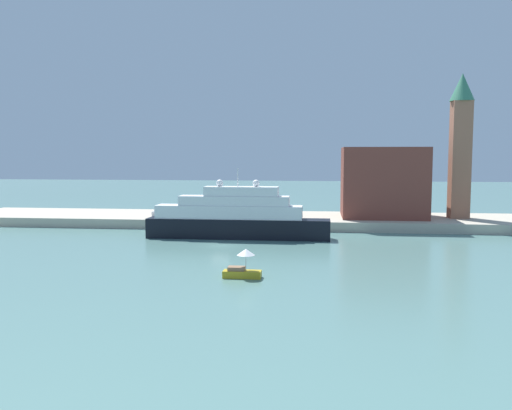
{
  "coord_description": "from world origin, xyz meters",
  "views": [
    {
      "loc": [
        14.45,
        -77.41,
        13.38
      ],
      "look_at": [
        4.59,
        6.0,
        5.54
      ],
      "focal_mm": 37.9,
      "sensor_mm": 36.0,
      "label": 1
    }
  ],
  "objects_px": {
    "person_figure": "(185,213)",
    "mooring_bollard": "(227,218)",
    "bell_tower": "(461,140)",
    "large_yacht": "(235,218)",
    "small_motorboat": "(243,267)",
    "parked_car": "(163,213)",
    "harbor_building": "(383,182)"
  },
  "relations": [
    {
      "from": "bell_tower",
      "to": "person_figure",
      "type": "distance_m",
      "value": 52.55
    },
    {
      "from": "person_figure",
      "to": "harbor_building",
      "type": "bearing_deg",
      "value": 6.68
    },
    {
      "from": "harbor_building",
      "to": "bell_tower",
      "type": "height_order",
      "value": "bell_tower"
    },
    {
      "from": "large_yacht",
      "to": "small_motorboat",
      "type": "distance_m",
      "value": 28.18
    },
    {
      "from": "large_yacht",
      "to": "mooring_bollard",
      "type": "height_order",
      "value": "large_yacht"
    },
    {
      "from": "small_motorboat",
      "to": "mooring_bollard",
      "type": "height_order",
      "value": "small_motorboat"
    },
    {
      "from": "small_motorboat",
      "to": "bell_tower",
      "type": "bearing_deg",
      "value": 53.43
    },
    {
      "from": "small_motorboat",
      "to": "large_yacht",
      "type": "bearing_deg",
      "value": 100.56
    },
    {
      "from": "small_motorboat",
      "to": "mooring_bollard",
      "type": "distance_m",
      "value": 38.34
    },
    {
      "from": "small_motorboat",
      "to": "parked_car",
      "type": "distance_m",
      "value": 47.77
    },
    {
      "from": "large_yacht",
      "to": "small_motorboat",
      "type": "xyz_separation_m",
      "value": [
        5.15,
        -27.63,
        -2.09
      ]
    },
    {
      "from": "person_figure",
      "to": "parked_car",
      "type": "bearing_deg",
      "value": 166.66
    },
    {
      "from": "harbor_building",
      "to": "mooring_bollard",
      "type": "xyz_separation_m",
      "value": [
        -28.2,
        -8.45,
        -6.1
      ]
    },
    {
      "from": "large_yacht",
      "to": "bell_tower",
      "type": "xyz_separation_m",
      "value": [
        38.81,
        17.74,
        12.75
      ]
    },
    {
      "from": "person_figure",
      "to": "small_motorboat",
      "type": "bearing_deg",
      "value": -67.8
    },
    {
      "from": "small_motorboat",
      "to": "person_figure",
      "type": "height_order",
      "value": "person_figure"
    },
    {
      "from": "large_yacht",
      "to": "harbor_building",
      "type": "distance_m",
      "value": 31.51
    },
    {
      "from": "small_motorboat",
      "to": "mooring_bollard",
      "type": "xyz_separation_m",
      "value": [
        -8.15,
        37.46,
        0.89
      ]
    },
    {
      "from": "parked_car",
      "to": "large_yacht",
      "type": "bearing_deg",
      "value": -42.59
    },
    {
      "from": "bell_tower",
      "to": "person_figure",
      "type": "bearing_deg",
      "value": -175.72
    },
    {
      "from": "large_yacht",
      "to": "mooring_bollard",
      "type": "bearing_deg",
      "value": 106.98
    },
    {
      "from": "bell_tower",
      "to": "mooring_bollard",
      "type": "height_order",
      "value": "bell_tower"
    },
    {
      "from": "person_figure",
      "to": "mooring_bollard",
      "type": "relative_size",
      "value": 2.05
    },
    {
      "from": "mooring_bollard",
      "to": "large_yacht",
      "type": "bearing_deg",
      "value": -73.02
    },
    {
      "from": "large_yacht",
      "to": "bell_tower",
      "type": "relative_size",
      "value": 1.12
    },
    {
      "from": "person_figure",
      "to": "mooring_bollard",
      "type": "xyz_separation_m",
      "value": [
        8.82,
        -4.12,
        -0.37
      ]
    },
    {
      "from": "small_motorboat",
      "to": "harbor_building",
      "type": "distance_m",
      "value": 50.58
    },
    {
      "from": "bell_tower",
      "to": "parked_car",
      "type": "xyz_separation_m",
      "value": [
        -55.15,
        -2.71,
        -13.78
      ]
    },
    {
      "from": "small_motorboat",
      "to": "person_figure",
      "type": "distance_m",
      "value": 44.92
    },
    {
      "from": "large_yacht",
      "to": "parked_car",
      "type": "height_order",
      "value": "large_yacht"
    },
    {
      "from": "person_figure",
      "to": "bell_tower",
      "type": "bearing_deg",
      "value": 4.28
    },
    {
      "from": "large_yacht",
      "to": "bell_tower",
      "type": "bearing_deg",
      "value": 24.56
    }
  ]
}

